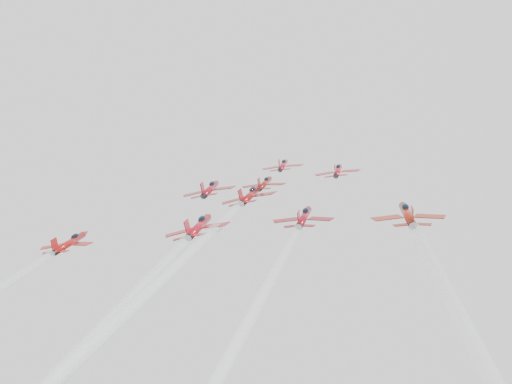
# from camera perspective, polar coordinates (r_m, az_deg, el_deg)

# --- Properties ---
(jet_lead) EXTENTS (8.94, 10.88, 8.64)m
(jet_lead) POSITION_cam_1_polar(r_m,az_deg,el_deg) (152.22, 2.18, 2.17)
(jet_lead) COLOR #B21021
(jet_row2_left) EXTENTS (10.53, 12.82, 10.18)m
(jet_row2_left) POSITION_cam_1_polar(r_m,az_deg,el_deg) (137.96, -3.67, 0.27)
(jet_row2_left) COLOR maroon
(jet_row2_center) EXTENTS (8.53, 10.38, 8.25)m
(jet_row2_center) POSITION_cam_1_polar(r_m,az_deg,el_deg) (135.68, 0.70, 0.72)
(jet_row2_center) COLOR maroon
(jet_row2_right) EXTENTS (8.84, 10.75, 8.54)m
(jet_row2_right) POSITION_cam_1_polar(r_m,az_deg,el_deg) (138.93, 6.56, 1.73)
(jet_row2_right) COLOR #B21119
(jet_center) EXTENTS (10.30, 89.04, 70.49)m
(jet_center) POSITION_cam_1_polar(r_m,az_deg,el_deg) (80.47, -7.03, -8.61)
(jet_center) COLOR maroon
(jet_rear_right) EXTENTS (9.21, 79.58, 63.00)m
(jet_rear_right) POSITION_cam_1_polar(r_m,az_deg,el_deg) (65.30, -0.52, -12.38)
(jet_rear_right) COLOR maroon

